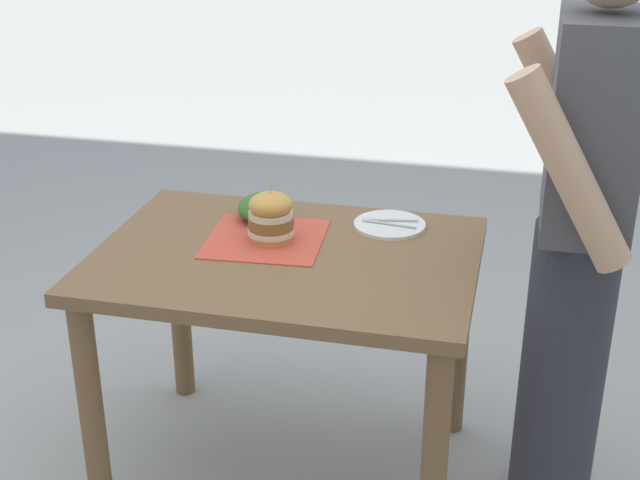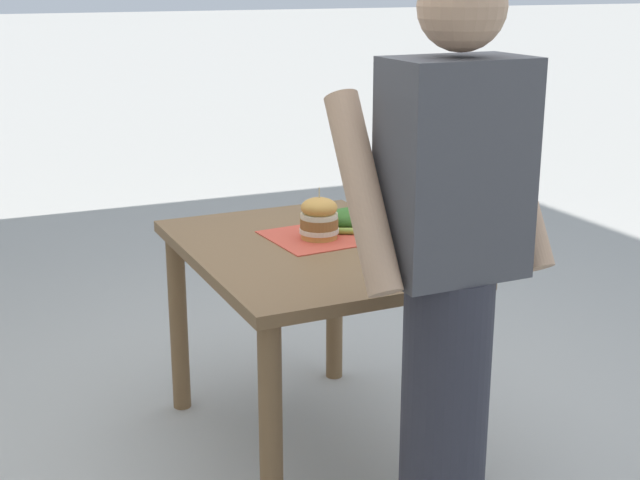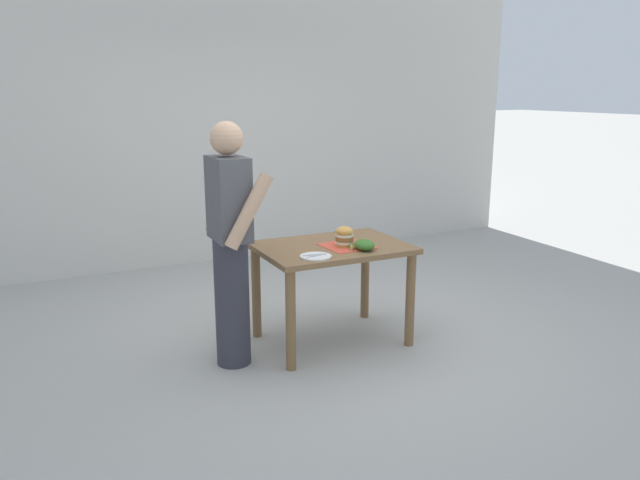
# 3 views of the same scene
# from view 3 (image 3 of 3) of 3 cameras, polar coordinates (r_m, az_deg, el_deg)

# --- Properties ---
(ground_plane) EXTENTS (80.00, 80.00, 0.00)m
(ground_plane) POSITION_cam_3_polar(r_m,az_deg,el_deg) (4.88, 1.07, -9.15)
(ground_plane) COLOR #ADAAA3
(patio_table) EXTENTS (0.79, 1.09, 0.76)m
(patio_table) POSITION_cam_3_polar(r_m,az_deg,el_deg) (4.67, 1.10, -2.02)
(patio_table) COLOR brown
(patio_table) RESTS_ON ground
(serving_paper) EXTENTS (0.36, 0.36, 0.00)m
(serving_paper) POSITION_cam_3_polar(r_m,az_deg,el_deg) (4.61, 2.48, -0.55)
(serving_paper) COLOR #D64C38
(serving_paper) RESTS_ON patio_table
(sandwich) EXTENTS (0.14, 0.14, 0.18)m
(sandwich) POSITION_cam_3_polar(r_m,az_deg,el_deg) (4.59, 2.25, 0.34)
(sandwich) COLOR gold
(sandwich) RESTS_ON serving_paper
(pickle_spear) EXTENTS (0.08, 0.06, 0.02)m
(pickle_spear) POSITION_cam_3_polar(r_m,az_deg,el_deg) (4.51, 2.90, -0.68)
(pickle_spear) COLOR #8EA83D
(pickle_spear) RESTS_ON serving_paper
(side_plate_with_forks) EXTENTS (0.22, 0.22, 0.02)m
(side_plate_with_forks) POSITION_cam_3_polar(r_m,az_deg,el_deg) (4.31, -0.40, -1.51)
(side_plate_with_forks) COLOR white
(side_plate_with_forks) RESTS_ON patio_table
(side_salad) EXTENTS (0.18, 0.14, 0.08)m
(side_salad) POSITION_cam_3_polar(r_m,az_deg,el_deg) (4.50, 4.07, -0.44)
(side_salad) COLOR #386B28
(side_salad) RESTS_ON patio_table
(diner_across_table) EXTENTS (0.55, 0.35, 1.69)m
(diner_across_table) POSITION_cam_3_polar(r_m,az_deg,el_deg) (4.27, -8.17, -0.14)
(diner_across_table) COLOR #33333D
(diner_across_table) RESTS_ON ground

